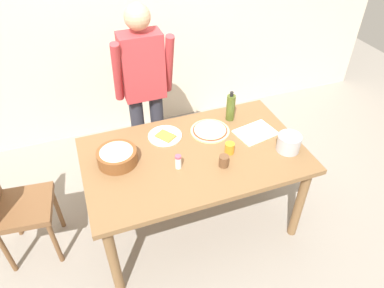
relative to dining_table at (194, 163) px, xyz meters
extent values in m
plane|color=gray|center=(0.00, 0.00, -0.67)|extent=(8.00, 8.00, 0.00)
cube|color=beige|center=(0.00, 1.60, 0.63)|extent=(5.60, 0.10, 2.60)
cube|color=brown|center=(0.00, 0.00, 0.07)|extent=(1.60, 0.96, 0.04)
cylinder|color=brown|center=(-0.72, -0.40, -0.31)|extent=(0.07, 0.07, 0.72)
cylinder|color=brown|center=(0.72, -0.40, -0.31)|extent=(0.07, 0.07, 0.72)
cylinder|color=brown|center=(-0.72, 0.40, -0.31)|extent=(0.07, 0.07, 0.72)
cylinder|color=brown|center=(0.72, 0.40, -0.31)|extent=(0.07, 0.07, 0.72)
cylinder|color=#2D2D38|center=(-0.26, 0.76, -0.24)|extent=(0.12, 0.12, 0.85)
cylinder|color=#2D2D38|center=(-0.08, 0.76, -0.24)|extent=(0.12, 0.12, 0.85)
cube|color=#B7383D|center=(-0.17, 0.76, 0.46)|extent=(0.34, 0.20, 0.55)
cylinder|color=#B7383D|center=(-0.38, 0.71, 0.46)|extent=(0.07, 0.21, 0.55)
cylinder|color=#B7383D|center=(0.04, 0.71, 0.46)|extent=(0.07, 0.21, 0.55)
sphere|color=tan|center=(-0.17, 0.76, 0.85)|extent=(0.20, 0.20, 0.20)
cube|color=brown|center=(-1.25, 0.17, -0.19)|extent=(0.44, 0.44, 0.05)
cylinder|color=brown|center=(-1.10, -0.01, -0.44)|extent=(0.04, 0.04, 0.45)
cylinder|color=brown|center=(-1.06, 0.32, -0.44)|extent=(0.04, 0.04, 0.45)
cylinder|color=brown|center=(-1.44, 0.02, -0.44)|extent=(0.04, 0.04, 0.45)
cylinder|color=brown|center=(-1.40, 0.36, -0.44)|extent=(0.04, 0.04, 0.45)
cylinder|color=beige|center=(0.21, 0.20, 0.10)|extent=(0.31, 0.31, 0.01)
cylinder|color=#B22D1E|center=(0.21, 0.20, 0.10)|extent=(0.27, 0.27, 0.00)
cylinder|color=beige|center=(0.21, 0.20, 0.11)|extent=(0.25, 0.25, 0.00)
cylinder|color=white|center=(-0.14, 0.27, 0.10)|extent=(0.26, 0.26, 0.01)
cube|color=#CC8438|center=(-0.14, 0.25, 0.11)|extent=(0.16, 0.17, 0.01)
cylinder|color=brown|center=(-0.54, 0.10, 0.14)|extent=(0.28, 0.28, 0.10)
ellipsoid|color=beige|center=(-0.54, 0.10, 0.18)|extent=(0.25, 0.25, 0.05)
cylinder|color=#47561E|center=(0.42, 0.31, 0.20)|extent=(0.07, 0.07, 0.22)
cylinder|color=black|center=(0.42, 0.31, 0.33)|extent=(0.03, 0.03, 0.04)
cylinder|color=#B7B7BC|center=(0.66, -0.20, 0.15)|extent=(0.17, 0.17, 0.12)
torus|color=#A5A5AD|center=(0.66, -0.20, 0.21)|extent=(0.17, 0.17, 0.01)
cylinder|color=orange|center=(0.24, -0.08, 0.13)|extent=(0.07, 0.07, 0.08)
cylinder|color=brown|center=(0.15, -0.19, 0.13)|extent=(0.07, 0.07, 0.08)
cylinder|color=white|center=(-0.16, -0.10, 0.14)|extent=(0.04, 0.04, 0.09)
cylinder|color=#D84C66|center=(-0.16, -0.10, 0.19)|extent=(0.04, 0.04, 0.02)
cube|color=white|center=(0.53, 0.06, 0.10)|extent=(0.34, 0.27, 0.01)
camera|label=1|loc=(-0.68, -1.81, 1.77)|focal=32.96mm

